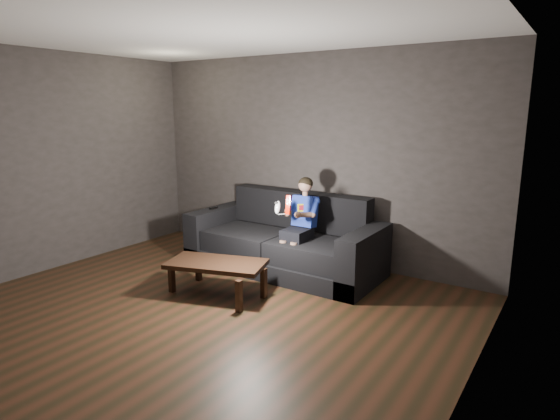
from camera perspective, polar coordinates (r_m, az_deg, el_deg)
The scene contains 11 objects.
floor at distance 4.64m, azimuth -12.58°, elevation -13.55°, with size 5.00×5.00×0.00m, color black.
back_wall at distance 6.20m, azimuth 3.73°, elevation 6.25°, with size 5.00×0.04×2.70m, color #35312E.
left_wall at distance 6.29m, azimuth -29.27°, elevation 4.80°, with size 0.04×5.00×2.70m, color #35312E.
right_wall at distance 2.98m, azimuth 21.68°, elevation -1.22°, with size 0.04×5.00×2.70m, color #35312E.
ceiling at distance 4.25m, azimuth -14.40°, elevation 21.41°, with size 5.00×5.00×0.02m, color white.
sofa at distance 5.92m, azimuth 0.59°, elevation -4.33°, with size 2.44×1.05×0.94m.
child at distance 5.60m, azimuth 2.54°, elevation -0.71°, with size 0.42×0.51×1.03m.
wii_remote_red at distance 5.18m, azimuth 1.04°, elevation 0.64°, with size 0.06×0.09×0.22m.
nunchuk_white at distance 5.28m, azimuth -0.29°, elevation 0.33°, with size 0.07×0.10×0.16m.
wii_remote_black at distance 6.41m, azimuth -8.10°, elevation 0.26°, with size 0.04×0.14×0.03m.
coffee_table at distance 5.14m, azimuth -7.74°, elevation -6.80°, with size 1.15×0.82×0.38m.
Camera 1 is at (3.07, -2.85, 2.00)m, focal length 30.00 mm.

